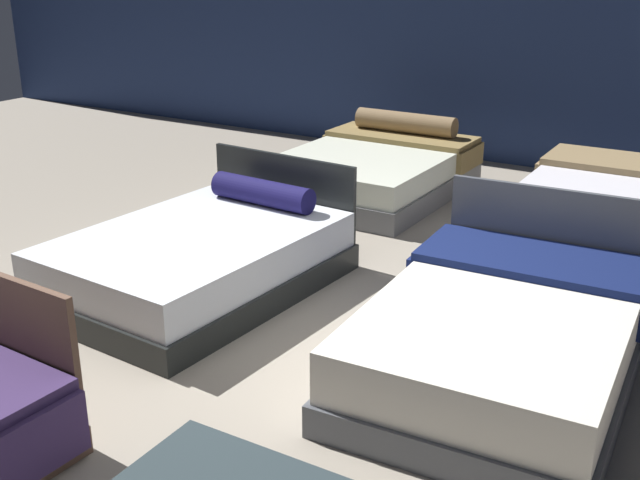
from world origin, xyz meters
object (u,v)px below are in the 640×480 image
object	(u,v)px
bed_2	(201,258)
bed_4	(374,170)
bed_3	(503,336)
bed_5	(617,209)

from	to	relation	value
bed_2	bed_4	size ratio (longest dim) A/B	1.04
bed_2	bed_3	bearing A→B (deg)	1.38
bed_4	bed_5	xyz separation A→B (m)	(2.43, -0.07, 0.01)
bed_3	bed_5	bearing A→B (deg)	85.81
bed_2	bed_3	distance (m)	2.33
bed_2	bed_5	world-z (taller)	bed_2
bed_3	bed_4	size ratio (longest dim) A/B	1.04
bed_2	bed_5	distance (m)	3.65
bed_2	bed_3	xyz separation A→B (m)	(2.33, -0.08, 0.02)
bed_4	bed_5	size ratio (longest dim) A/B	1.04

